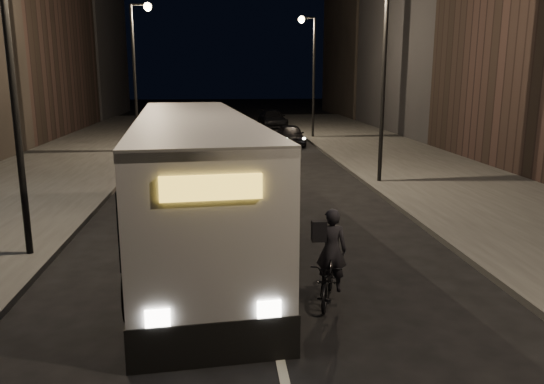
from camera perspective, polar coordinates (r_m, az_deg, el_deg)
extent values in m
plane|color=black|center=(9.99, 0.04, -13.93)|extent=(180.00, 180.00, 0.00)
cube|color=#333331|center=(25.12, 16.46, 2.01)|extent=(7.00, 70.00, 0.16)
cube|color=#333331|center=(24.53, -23.57, 1.22)|extent=(7.00, 70.00, 0.16)
cylinder|color=black|center=(21.88, 11.91, 11.52)|extent=(0.16, 0.16, 8.00)
cylinder|color=black|center=(37.46, 4.51, 12.07)|extent=(0.16, 0.16, 8.00)
cube|color=black|center=(37.57, 3.90, 18.19)|extent=(0.90, 0.08, 0.08)
sphere|color=#FFD18C|center=(37.49, 3.19, 18.05)|extent=(0.44, 0.44, 0.44)
cylinder|color=black|center=(13.74, -26.11, 10.08)|extent=(0.16, 0.16, 8.00)
cylinder|color=black|center=(31.26, -14.55, 11.62)|extent=(0.16, 0.16, 8.00)
cube|color=black|center=(31.41, -14.11, 18.97)|extent=(0.90, 0.08, 0.08)
sphere|color=#FFD18C|center=(31.34, -13.24, 18.84)|extent=(0.44, 0.44, 0.44)
cube|color=silver|center=(14.14, -8.39, 1.16)|extent=(3.79, 12.89, 3.39)
cube|color=black|center=(14.05, -8.46, 3.07)|extent=(3.84, 12.48, 1.22)
cube|color=silver|center=(13.91, -8.61, 7.80)|extent=(3.81, 12.89, 0.19)
cube|color=gold|center=(7.69, -6.56, 0.51)|extent=(1.49, 0.26, 0.37)
cylinder|color=black|center=(10.23, -14.60, -10.43)|extent=(0.47, 1.09, 1.06)
cylinder|color=black|center=(10.36, 0.37, -9.69)|extent=(0.47, 1.09, 1.06)
cylinder|color=black|center=(18.32, -12.98, -0.14)|extent=(0.47, 1.09, 1.06)
cylinder|color=black|center=(18.40, -4.72, 0.20)|extent=(0.47, 1.09, 1.06)
imported|color=black|center=(10.73, 6.09, -9.42)|extent=(1.08, 1.82, 0.90)
imported|color=black|center=(10.30, 6.40, -6.19)|extent=(0.69, 0.55, 1.64)
imported|color=black|center=(34.15, 2.03, 6.16)|extent=(1.60, 3.86, 1.31)
imported|color=#2F2F31|center=(39.71, -9.33, 7.08)|extent=(1.94, 4.83, 1.56)
imported|color=black|center=(46.05, 0.05, 7.90)|extent=(2.40, 5.12, 1.44)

